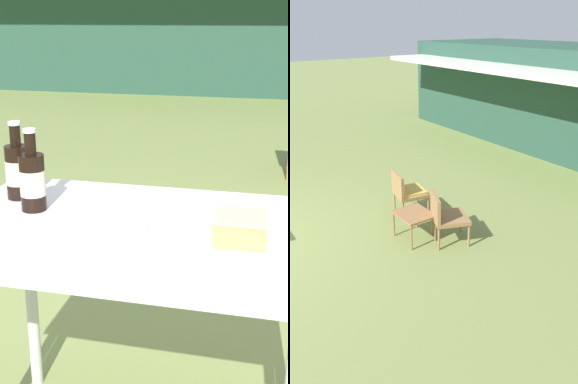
# 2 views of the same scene
# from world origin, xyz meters

# --- Properties ---
(cabin_building) EXTENTS (9.06, 4.86, 2.62)m
(cabin_building) POSITION_xyz_m (-0.84, 9.27, 1.32)
(cabin_building) COLOR #284C3D
(cabin_building) RESTS_ON ground_plane
(wicker_chair_cushioned) EXTENTS (0.62, 0.62, 0.82)m
(wicker_chair_cushioned) POSITION_xyz_m (0.73, 3.14, 0.47)
(wicker_chair_cushioned) COLOR #9E7547
(wicker_chair_cushioned) RESTS_ON ground_plane
(wicker_chair_plain) EXTENTS (0.69, 0.70, 0.82)m
(wicker_chair_plain) POSITION_xyz_m (1.85, 3.12, 0.47)
(wicker_chair_plain) COLOR #9E7547
(wicker_chair_plain) RESTS_ON ground_plane
(garden_side_table) EXTENTS (0.57, 0.50, 0.46)m
(garden_side_table) POSITION_xyz_m (1.49, 2.78, 0.41)
(garden_side_table) COLOR #996B42
(garden_side_table) RESTS_ON ground_plane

